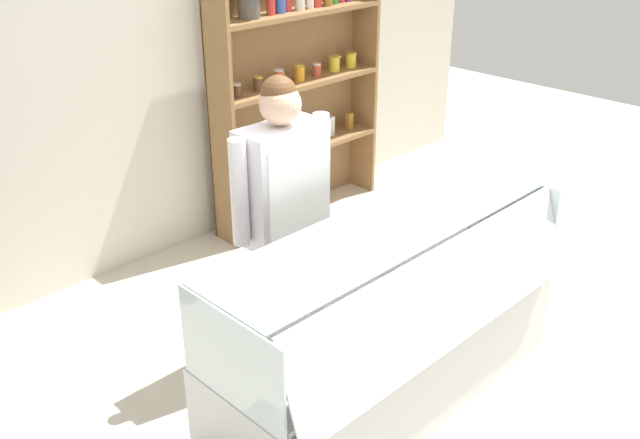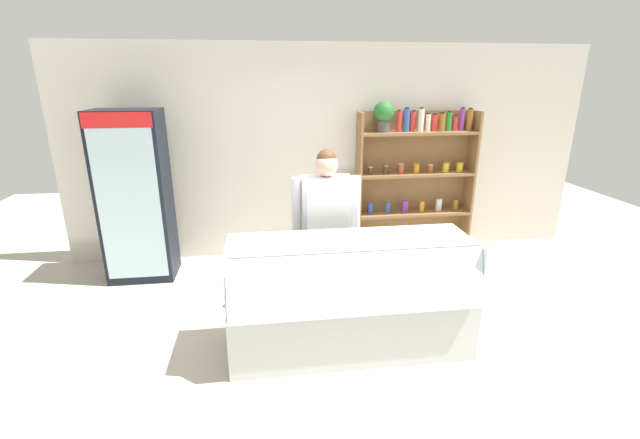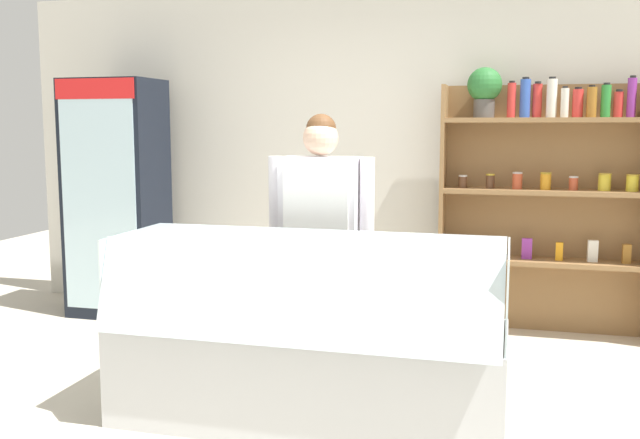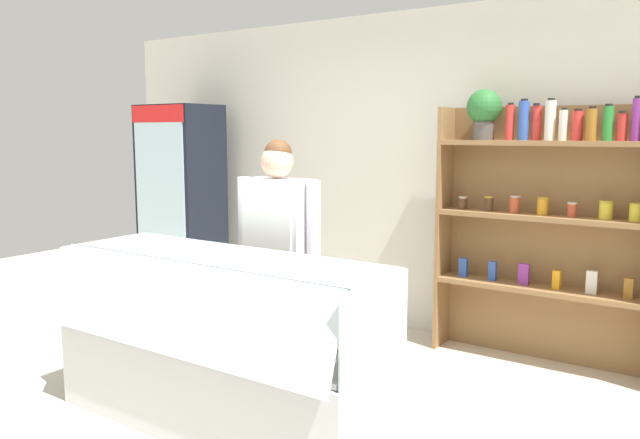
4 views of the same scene
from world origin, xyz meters
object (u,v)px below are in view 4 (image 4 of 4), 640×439
at_px(shelving_unit, 540,208).
at_px(deli_display_case, 221,372).
at_px(shop_clerk, 277,240).
at_px(drinks_fridge, 181,205).

xyz_separation_m(shelving_unit, deli_display_case, (-1.23, -2.06, -0.84)).
height_order(deli_display_case, shop_clerk, shop_clerk).
bearing_deg(drinks_fridge, shelving_unit, 5.01).
height_order(drinks_fridge, shop_clerk, drinks_fridge).
distance_m(shelving_unit, shop_clerk, 1.93).
bearing_deg(deli_display_case, shop_clerk, 98.75).
height_order(shelving_unit, deli_display_case, shelving_unit).
height_order(shelving_unit, shop_clerk, shelving_unit).
xyz_separation_m(drinks_fridge, deli_display_case, (2.16, -1.76, -0.67)).
xyz_separation_m(deli_display_case, shop_clerk, (-0.10, 0.68, 0.67)).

